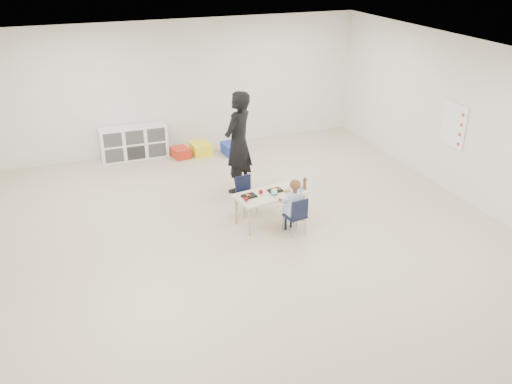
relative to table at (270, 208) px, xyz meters
name	(u,v)px	position (x,y,z in m)	size (l,w,h in m)	color
room	(259,158)	(-0.40, -0.55, 1.13)	(9.00, 9.02, 2.80)	beige
table	(270,208)	(0.00, 0.00, 0.00)	(1.23, 0.75, 0.53)	beige
chair_near	(295,215)	(0.23, -0.48, 0.05)	(0.31, 0.29, 0.63)	black
chair_far	(247,195)	(-0.23, 0.48, 0.05)	(0.31, 0.29, 0.63)	black
child	(295,205)	(0.23, -0.48, 0.23)	(0.42, 0.42, 1.00)	#9DB3D5
lunch_tray_near	(275,190)	(0.11, 0.04, 0.27)	(0.22, 0.16, 0.03)	black
lunch_tray_far	(249,196)	(-0.37, 0.00, 0.27)	(0.22, 0.16, 0.03)	black
milk_carton	(274,193)	(0.03, -0.10, 0.31)	(0.07, 0.07, 0.10)	white
bread_roll	(288,190)	(0.29, -0.05, 0.29)	(0.09, 0.09, 0.07)	tan
apple_near	(261,192)	(-0.15, 0.04, 0.30)	(0.07, 0.07, 0.07)	maroon
apple_far	(246,199)	(-0.47, -0.13, 0.30)	(0.07, 0.07, 0.07)	maroon
cubby_shelf	(134,142)	(-1.60, 3.73, 0.08)	(1.40, 0.40, 0.70)	white
rules_poster	(454,125)	(3.58, 0.05, 0.98)	(0.02, 0.60, 0.80)	white
adult	(238,143)	(-0.07, 1.37, 0.68)	(0.69, 0.45, 1.89)	black
bin_red	(181,153)	(-0.68, 3.41, -0.16)	(0.33, 0.43, 0.21)	red
bin_yellow	(201,149)	(-0.22, 3.43, -0.15)	(0.39, 0.50, 0.24)	yellow
bin_blue	(232,148)	(0.42, 3.21, -0.15)	(0.38, 0.49, 0.24)	#152DA3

